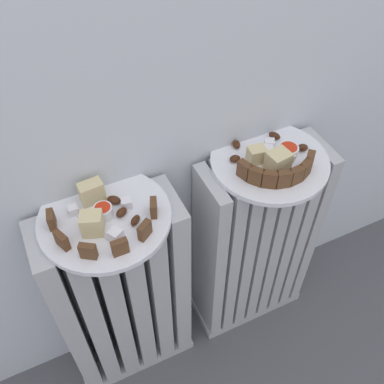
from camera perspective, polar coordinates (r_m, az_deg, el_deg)
The scene contains 37 objects.
radiator_left at distance 1.16m, azimuth -8.85°, elevation -13.47°, with size 0.33×0.14×0.63m.
radiator_right at distance 1.25m, azimuth 8.06°, elevation -6.90°, with size 0.33×0.14×0.63m.
plate_left at distance 0.90m, azimuth -11.20°, elevation -3.25°, with size 0.27×0.27×0.01m, color white.
plate_right at distance 1.01m, azimuth 9.97°, elevation 3.97°, with size 0.27×0.27×0.01m, color white.
dark_cake_slice_left_0 at distance 0.89m, azimuth -17.70°, elevation -3.44°, with size 0.03×0.01×0.04m, color #56351E.
dark_cake_slice_left_1 at distance 0.85m, azimuth -16.45°, elevation -6.02°, with size 0.03×0.01×0.04m, color #56351E.
dark_cake_slice_left_2 at distance 0.82m, azimuth -13.28°, elevation -7.45°, with size 0.03×0.01×0.04m, color #56351E.
dark_cake_slice_left_3 at distance 0.82m, azimuth -9.29°, elevation -7.04°, with size 0.03×0.01×0.04m, color #56351E.
dark_cake_slice_left_4 at distance 0.84m, azimuth -6.14°, elevation -4.93°, with size 0.03×0.01×0.04m, color #56351E.
dark_cake_slice_left_5 at distance 0.87m, azimuth -4.98°, elevation -2.04°, with size 0.03×0.01×0.04m, color #56351E.
marble_cake_slice_left_0 at distance 0.91m, azimuth -12.83°, elevation -0.01°, with size 0.05×0.03×0.05m, color beige.
marble_cake_slice_left_1 at distance 0.85m, azimuth -12.77°, elevation -4.00°, with size 0.04×0.03×0.05m, color beige.
turkish_delight_left_0 at distance 0.84m, azimuth -9.84°, elevation -5.48°, with size 0.02×0.02×0.02m, color white.
turkish_delight_left_1 at distance 0.89m, azimuth -8.45°, elevation -1.43°, with size 0.02×0.02×0.02m, color white.
turkish_delight_left_2 at distance 0.90m, azimuth -15.10°, elevation -2.26°, with size 0.02×0.02×0.02m, color white.
medjool_date_left_0 at distance 0.86m, azimuth -7.34°, elevation -3.65°, with size 0.03×0.01×0.02m, color #3D1E0F.
medjool_date_left_1 at distance 0.91m, azimuth -10.06°, elevation -1.02°, with size 0.03×0.02×0.01m, color #3D1E0F.
medjool_date_left_2 at distance 0.88m, azimuth -9.09°, elevation -2.61°, with size 0.03×0.02×0.01m, color #3D1E0F.
jam_bowl_left at distance 0.88m, azimuth -11.38°, elevation -2.43°, with size 0.04×0.04×0.03m.
dark_cake_slice_right_0 at distance 0.94m, azimuth 6.77°, elevation 2.83°, with size 0.03×0.02×0.04m, color #56351E.
dark_cake_slice_right_1 at distance 0.93m, azimuth 8.25°, elevation 2.04°, with size 0.03×0.02×0.04m, color #56351E.
dark_cake_slice_right_2 at distance 0.93m, azimuth 9.99°, elevation 1.62°, with size 0.03×0.02×0.04m, color #56351E.
dark_cake_slice_right_3 at distance 0.93m, azimuth 11.74°, elevation 1.63°, with size 0.03×0.02×0.04m, color #56351E.
dark_cake_slice_right_4 at distance 0.95m, azimuth 13.26°, elevation 2.07°, with size 0.03×0.02×0.04m, color #56351E.
dark_cake_slice_right_5 at distance 0.97m, azimuth 14.36°, elevation 2.86°, with size 0.03×0.02×0.04m, color #56351E.
dark_cake_slice_right_6 at distance 0.99m, azimuth 14.93°, elevation 3.88°, with size 0.03×0.02×0.04m, color #56351E.
marble_cake_slice_right_0 at distance 0.97m, azimuth 11.06°, elevation 3.90°, with size 0.05×0.04×0.05m, color beige.
marble_cake_slice_right_1 at distance 0.98m, azimuth 8.34°, elevation 4.78°, with size 0.04×0.03×0.04m, color beige.
turkish_delight_right_0 at distance 1.02m, azimuth 9.93°, elevation 6.14°, with size 0.02×0.02×0.02m, color white.
turkish_delight_right_1 at distance 1.01m, azimuth 9.73°, elevation 5.26°, with size 0.02×0.02×0.02m, color white.
turkish_delight_right_2 at distance 1.00m, azimuth 12.52°, elevation 4.22°, with size 0.02×0.02×0.02m, color white.
medjool_date_right_0 at distance 1.05m, azimuth 10.61°, elevation 7.16°, with size 0.03×0.02×0.02m, color #3D1E0F.
medjool_date_right_1 at distance 0.98m, azimuth 5.56°, elevation 4.30°, with size 0.02×0.02×0.02m, color #3D1E0F.
medjool_date_right_2 at distance 1.03m, azimuth 14.09°, elevation 5.58°, with size 0.02×0.02×0.02m, color #3D1E0F.
medjool_date_right_3 at distance 1.02m, azimuth 5.74°, elevation 6.16°, with size 0.03×0.02×0.01m, color #3D1E0F.
jam_bowl_right at distance 1.02m, azimuth 12.32°, elevation 5.32°, with size 0.05×0.05×0.02m.
fork at distance 0.89m, azimuth -13.00°, elevation -3.83°, with size 0.05×0.10×0.00m.
Camera 1 is at (-0.27, -0.30, 1.32)m, focal length 41.31 mm.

